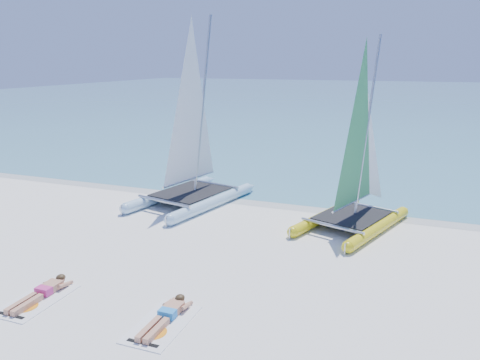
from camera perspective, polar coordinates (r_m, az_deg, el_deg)
The scene contains 9 objects.
ground at distance 13.40m, azimuth -2.65°, elevation -9.29°, with size 140.00×140.00×0.00m, color white.
sea at distance 74.60m, azimuth 17.12°, elevation 9.65°, with size 140.00×115.00×0.01m, color #68A2AD.
wet_sand_strip at distance 18.26m, azimuth 4.19°, elevation -2.76°, with size 140.00×1.40×0.01m, color beige.
catamaran_blue at distance 17.84m, azimuth -5.95°, elevation 3.99°, with size 3.70×5.79×7.30m.
catamaran_yellow at distance 15.95m, azimuth 14.56°, elevation 1.77°, with size 3.65×5.17×6.41m.
towel_a at distance 12.10m, azimuth -23.52°, elevation -13.24°, with size 1.00×1.85×0.02m, color white.
sunbather_a at distance 12.17m, azimuth -22.93°, elevation -12.43°, with size 0.37×1.73×0.26m.
towel_b at distance 10.40m, azimuth -9.48°, elevation -16.92°, with size 1.00×1.85×0.02m, color white.
sunbather_b at distance 10.48m, azimuth -8.96°, elevation -15.92°, with size 0.37×1.73×0.26m.
Camera 1 is at (4.90, -11.25, 5.38)m, focal length 35.00 mm.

